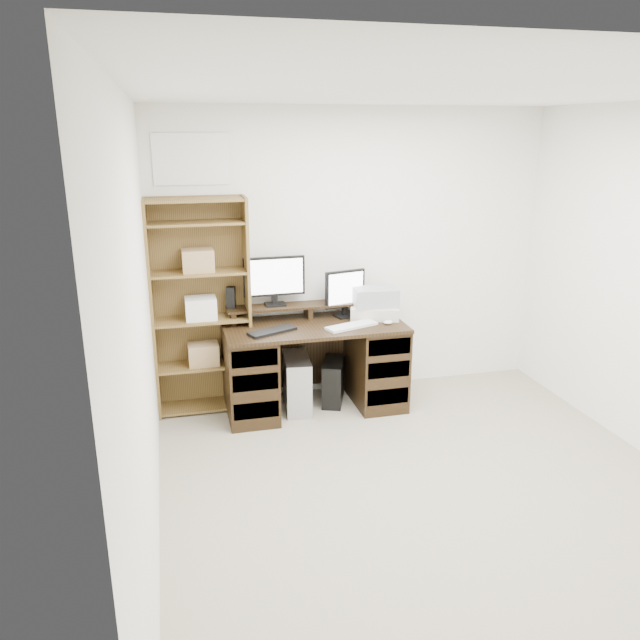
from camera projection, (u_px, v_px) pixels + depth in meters
name	position (u px, v px, depth m)	size (l,w,h in m)	color
room	(452.00, 319.00, 3.63)	(3.54, 4.04, 2.54)	tan
desk	(314.00, 365.00, 5.30)	(1.50, 0.70, 0.75)	black
riser_shelf	(308.00, 307.00, 5.36)	(1.40, 0.22, 0.12)	black
monitor_wide	(274.00, 278.00, 5.26)	(0.52, 0.14, 0.42)	black
monitor_small	(345.00, 292.00, 5.35)	(0.37, 0.17, 0.41)	black
speaker	(231.00, 297.00, 5.21)	(0.07, 0.07, 0.18)	black
keyboard_black	(272.00, 331.00, 4.98)	(0.40, 0.13, 0.02)	black
keyboard_white	(351.00, 326.00, 5.12)	(0.45, 0.14, 0.02)	silver
mouse	(388.00, 322.00, 5.19)	(0.08, 0.05, 0.03)	white
printer	(375.00, 311.00, 5.38)	(0.41, 0.31, 0.10)	beige
basket	(375.00, 297.00, 5.34)	(0.37, 0.26, 0.16)	#92969B
tower_silver	(297.00, 383.00, 5.32)	(0.21, 0.47, 0.47)	#AFB1B7
tower_black	(333.00, 382.00, 5.46)	(0.29, 0.42, 0.38)	black
bookshelf	(201.00, 305.00, 5.14)	(0.80, 0.30, 1.80)	brown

